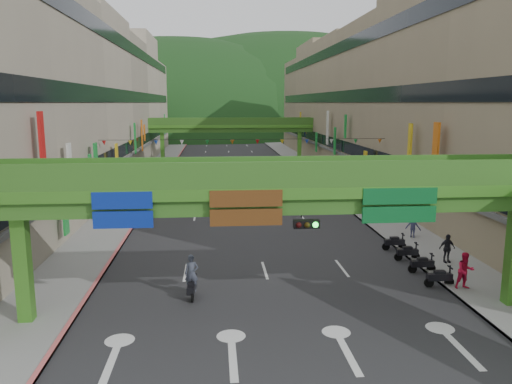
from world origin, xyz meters
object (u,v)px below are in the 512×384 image
object	(u,v)px
scooter_rider_mid	(291,189)
car_silver	(185,184)
scooter_rider_near	(192,278)
car_yellow	(249,173)
pedestrian_red	(465,274)
overpass_near	(303,205)

from	to	relation	value
scooter_rider_mid	car_silver	bearing A→B (deg)	153.46
scooter_rider_near	car_silver	xyz separation A→B (m)	(-2.06, 30.28, -0.28)
scooter_rider_near	car_yellow	distance (m)	40.07
car_silver	car_yellow	bearing A→B (deg)	54.80
car_silver	car_yellow	size ratio (longest dim) A/B	1.29
car_silver	pedestrian_red	distance (m)	34.42
overpass_near	car_yellow	bearing A→B (deg)	89.08
overpass_near	scooter_rider_near	xyz separation A→B (m)	(-4.91, 2.91, -4.17)
scooter_rider_mid	car_silver	distance (m)	12.02
car_yellow	overpass_near	bearing A→B (deg)	-94.33
overpass_near	scooter_rider_mid	bearing A→B (deg)	82.24
overpass_near	car_silver	xyz separation A→B (m)	(-6.96, 33.19, -4.45)
car_silver	scooter_rider_mid	bearing A→B (deg)	-22.62
scooter_rider_mid	pedestrian_red	size ratio (longest dim) A/B	1.07
overpass_near	pedestrian_red	xyz separation A→B (m)	(8.87, 2.62, -4.26)
overpass_near	car_silver	world-z (taller)	overpass_near
scooter_rider_mid	overpass_near	bearing A→B (deg)	-97.76
overpass_near	scooter_rider_near	distance (m)	7.06
scooter_rider_mid	scooter_rider_near	bearing A→B (deg)	-109.24
car_yellow	pedestrian_red	xyz separation A→B (m)	(8.19, -39.97, 0.34)
overpass_near	scooter_rider_near	bearing A→B (deg)	149.37
scooter_rider_mid	car_silver	world-z (taller)	scooter_rider_mid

